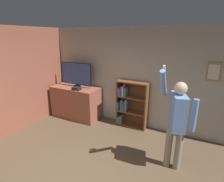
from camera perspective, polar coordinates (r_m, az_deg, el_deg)
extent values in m
cube|color=#B2AD9E|center=(4.82, 6.91, 4.17)|extent=(7.08, 0.06, 2.70)
cube|color=#AD8942|center=(4.42, 30.26, 5.40)|extent=(0.27, 0.02, 0.42)
cube|color=beige|center=(4.41, 30.26, 5.37)|extent=(0.21, 0.01, 0.33)
cube|color=#93513D|center=(5.27, -26.66, 3.55)|extent=(0.06, 4.40, 2.70)
cube|color=#93513D|center=(5.57, -11.61, -3.55)|extent=(1.49, 0.67, 0.97)
cylinder|color=black|center=(5.48, -11.31, 1.65)|extent=(0.22, 0.22, 0.03)
cylinder|color=black|center=(5.47, -11.33, 2.06)|extent=(0.06, 0.06, 0.05)
cube|color=black|center=(5.39, -11.55, 5.56)|extent=(1.06, 0.04, 0.67)
cube|color=#2D4C8C|center=(5.37, -11.70, 5.52)|extent=(1.02, 0.01, 0.63)
cube|color=black|center=(5.09, -11.48, 0.76)|extent=(0.23, 0.18, 0.09)
cube|color=white|center=(5.05, -11.13, 0.26)|extent=(0.06, 0.14, 0.02)
cube|color=brown|center=(4.99, 2.11, -3.66)|extent=(0.04, 0.28, 1.30)
cube|color=brown|center=(4.73, 11.16, -5.26)|extent=(0.04, 0.28, 1.30)
cube|color=brown|center=(4.96, 7.07, -3.93)|extent=(0.86, 0.01, 1.30)
cube|color=brown|center=(5.11, 6.26, -11.03)|extent=(0.78, 0.28, 0.04)
cube|color=brown|center=(4.93, 6.42, -6.79)|extent=(0.78, 0.28, 0.04)
cube|color=brown|center=(4.77, 6.60, -2.04)|extent=(0.78, 0.28, 0.04)
cube|color=brown|center=(4.65, 6.78, 2.79)|extent=(0.78, 0.28, 0.04)
cube|color=#2D569E|center=(5.17, 2.19, -9.19)|extent=(0.02, 0.22, 0.23)
cube|color=#338447|center=(5.15, 2.62, -9.28)|extent=(0.04, 0.22, 0.23)
cube|color=#5B8E99|center=(5.13, 3.16, -9.21)|extent=(0.03, 0.22, 0.27)
cube|color=#2D569E|center=(4.99, 2.44, -4.69)|extent=(0.04, 0.25, 0.23)
cube|color=#232328|center=(4.97, 2.95, -4.64)|extent=(0.03, 0.25, 0.26)
cube|color=#338447|center=(4.92, 3.38, -4.51)|extent=(0.04, 0.20, 0.32)
cube|color=#2D569E|center=(4.91, 3.94, -4.74)|extent=(0.04, 0.21, 0.29)
cube|color=#7A3889|center=(4.90, 4.50, -4.71)|extent=(0.03, 0.24, 0.30)
cube|color=#5B8E99|center=(4.88, 4.96, -4.49)|extent=(0.03, 0.25, 0.35)
cube|color=#7A3889|center=(4.85, 2.47, 0.17)|extent=(0.03, 0.26, 0.25)
cube|color=#99663D|center=(4.83, 2.93, -0.05)|extent=(0.04, 0.25, 0.22)
cube|color=#2D569E|center=(4.80, 3.41, 0.20)|extent=(0.03, 0.24, 0.28)
cube|color=beige|center=(4.79, 3.93, 0.04)|extent=(0.04, 0.25, 0.27)
cube|color=#7A3889|center=(4.75, 4.34, 0.43)|extent=(0.03, 0.23, 0.35)
cube|color=#5B8E99|center=(4.76, 4.77, -0.23)|extent=(0.03, 0.24, 0.24)
cylinder|color=gray|center=(3.69, 17.95, -16.84)|extent=(0.13, 0.13, 0.86)
cylinder|color=gray|center=(3.67, 20.83, -17.32)|extent=(0.13, 0.13, 0.86)
cube|color=#6B93D1|center=(3.32, 20.69, -6.34)|extent=(0.36, 0.53, 0.64)
sphere|color=beige|center=(3.18, 21.52, 0.81)|extent=(0.22, 0.22, 0.22)
cylinder|color=#6B93D1|center=(3.32, 25.27, -7.24)|extent=(0.09, 0.09, 0.59)
cylinder|color=#6B93D1|center=(3.08, 16.49, 2.45)|extent=(0.09, 0.41, 0.53)
cube|color=white|center=(2.97, 16.67, 6.80)|extent=(0.04, 0.09, 0.14)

